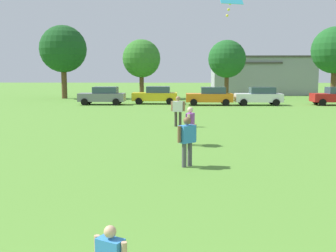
{
  "coord_description": "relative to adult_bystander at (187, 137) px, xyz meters",
  "views": [
    {
      "loc": [
        1.73,
        -2.49,
        3.13
      ],
      "look_at": [
        1.34,
        8.7,
        1.63
      ],
      "focal_mm": 43.73,
      "sensor_mm": 36.0,
      "label": 1
    }
  ],
  "objects": [
    {
      "name": "tree_left",
      "position": [
        -4.84,
        33.76,
        3.56
      ],
      "size": [
        4.32,
        4.32,
        6.73
      ],
      "color": "brown",
      "rests_on": "ground"
    },
    {
      "name": "adult_bystander",
      "position": [
        0.0,
        0.0,
        0.0
      ],
      "size": [
        0.63,
        0.58,
        1.65
      ],
      "rotation": [
        0.0,
        0.0,
        3.85
      ],
      "color": "#4C4C51",
      "rests_on": "ground"
    },
    {
      "name": "house_left",
      "position": [
        11.53,
        43.28,
        1.59
      ],
      "size": [
        11.94,
        6.74,
        5.13
      ],
      "color": "#9999A3",
      "rests_on": "ground"
    },
    {
      "name": "bystander_midfield",
      "position": [
        -0.41,
        9.91,
        0.05
      ],
      "size": [
        0.81,
        0.42,
        1.73
      ],
      "rotation": [
        0.0,
        0.0,
        2.95
      ],
      "color": "#3F3833",
      "rests_on": "ground"
    },
    {
      "name": "parked_car_orange_2",
      "position": [
        2.42,
        24.8,
        -0.12
      ],
      "size": [
        4.3,
        2.02,
        1.68
      ],
      "rotation": [
        0.0,
        0.0,
        3.14
      ],
      "color": "orange",
      "rests_on": "ground"
    },
    {
      "name": "tree_far_left",
      "position": [
        -13.81,
        33.71,
        4.65
      ],
      "size": [
        5.35,
        5.35,
        8.33
      ],
      "color": "brown",
      "rests_on": "ground"
    },
    {
      "name": "parked_car_gray_0",
      "position": [
        -7.65,
        25.04,
        -0.12
      ],
      "size": [
        4.3,
        2.02,
        1.68
      ],
      "rotation": [
        0.0,
        0.0,
        3.14
      ],
      "color": "slate",
      "rests_on": "ground"
    },
    {
      "name": "parked_car_white_3",
      "position": [
        6.96,
        24.92,
        -0.12
      ],
      "size": [
        4.3,
        2.02,
        1.68
      ],
      "rotation": [
        0.0,
        0.0,
        3.14
      ],
      "color": "white",
      "rests_on": "ground"
    },
    {
      "name": "parked_car_red_4",
      "position": [
        14.14,
        25.22,
        -0.12
      ],
      "size": [
        4.3,
        2.02,
        1.68
      ],
      "rotation": [
        0.0,
        0.0,
        3.14
      ],
      "color": "red",
      "rests_on": "ground"
    },
    {
      "name": "tree_right",
      "position": [
        4.89,
        33.9,
        3.51
      ],
      "size": [
        4.27,
        4.27,
        6.65
      ],
      "color": "brown",
      "rests_on": "ground"
    },
    {
      "name": "parked_car_yellow_1",
      "position": [
        -2.74,
        26.15,
        -0.12
      ],
      "size": [
        4.3,
        2.02,
        1.68
      ],
      "rotation": [
        0.0,
        0.0,
        3.14
      ],
      "color": "yellow",
      "rests_on": "ground"
    },
    {
      "name": "ground_plane",
      "position": [
        -1.89,
        19.24,
        -0.98
      ],
      "size": [
        160.0,
        160.0,
        0.0
      ],
      "primitive_type": "plane",
      "color": "#568C33"
    },
    {
      "name": "tree_far_right",
      "position": [
        16.61,
        32.95,
        4.42
      ],
      "size": [
        5.14,
        5.14,
        8.0
      ],
      "color": "brown",
      "rests_on": "ground"
    },
    {
      "name": "bystander_near_trees",
      "position": [
        0.17,
        3.99,
        -0.01
      ],
      "size": [
        0.4,
        0.77,
        1.64
      ],
      "rotation": [
        0.0,
        0.0,
        1.38
      ],
      "color": "#8C7259",
      "rests_on": "ground"
    },
    {
      "name": "house_right",
      "position": [
        8.22,
        43.28,
        1.18
      ],
      "size": [
        8.81,
        6.84,
        4.3
      ],
      "color": "#9999A3",
      "rests_on": "ground"
    }
  ]
}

